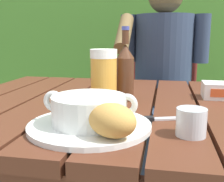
# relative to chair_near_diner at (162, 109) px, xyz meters

# --- Properties ---
(dining_table) EXTENTS (1.22, 0.91, 0.72)m
(dining_table) POSITION_rel_chair_near_diner_xyz_m (-0.09, -0.89, 0.17)
(dining_table) COLOR #522A19
(dining_table) RESTS_ON ground_plane
(hedge_backdrop) EXTENTS (3.74, 0.95, 2.43)m
(hedge_backdrop) POSITION_rel_chair_near_diner_xyz_m (-0.04, 1.01, 0.71)
(hedge_backdrop) COLOR #48832E
(hedge_backdrop) RESTS_ON ground_plane
(chair_near_diner) EXTENTS (0.44, 0.41, 0.93)m
(chair_near_diner) POSITION_rel_chair_near_diner_xyz_m (0.00, 0.00, 0.00)
(chair_near_diner) COLOR #5D1E19
(chair_near_diner) RESTS_ON ground_plane
(person_eating) EXTENTS (0.48, 0.47, 1.26)m
(person_eating) POSITION_rel_chair_near_diner_xyz_m (-0.00, -0.19, 0.27)
(person_eating) COLOR #2E3B52
(person_eating) RESTS_ON ground_plane
(serving_plate) EXTENTS (0.29, 0.29, 0.01)m
(serving_plate) POSITION_rel_chair_near_diner_xyz_m (-0.16, -1.17, 0.27)
(serving_plate) COLOR white
(serving_plate) RESTS_ON dining_table
(soup_bowl) EXTENTS (0.22, 0.17, 0.07)m
(soup_bowl) POSITION_rel_chair_near_diner_xyz_m (-0.16, -1.17, 0.31)
(soup_bowl) COLOR white
(soup_bowl) RESTS_ON serving_plate
(bread_roll) EXTENTS (0.13, 0.12, 0.07)m
(bread_roll) POSITION_rel_chair_near_diner_xyz_m (-0.09, -1.25, 0.31)
(bread_roll) COLOR gold
(bread_roll) RESTS_ON serving_plate
(beer_glass) EXTENTS (0.08, 0.08, 0.17)m
(beer_glass) POSITION_rel_chair_near_diner_xyz_m (-0.18, -0.93, 0.35)
(beer_glass) COLOR gold
(beer_glass) RESTS_ON dining_table
(beer_bottle) EXTENTS (0.06, 0.06, 0.24)m
(beer_bottle) POSITION_rel_chair_near_diner_xyz_m (-0.12, -0.87, 0.36)
(beer_bottle) COLOR #4C2B1A
(beer_bottle) RESTS_ON dining_table
(water_glass_small) EXTENTS (0.07, 0.07, 0.06)m
(water_glass_small) POSITION_rel_chair_near_diner_xyz_m (0.07, -1.17, 0.29)
(water_glass_small) COLOR silver
(water_glass_small) RESTS_ON dining_table
(butter_tub) EXTENTS (0.13, 0.10, 0.05)m
(butter_tub) POSITION_rel_chair_near_diner_xyz_m (0.21, -0.78, 0.29)
(butter_tub) COLOR white
(butter_tub) RESTS_ON dining_table
(table_knife) EXTENTS (0.15, 0.07, 0.01)m
(table_knife) POSITION_rel_chair_near_diner_xyz_m (-0.02, -1.08, 0.26)
(table_knife) COLOR silver
(table_knife) RESTS_ON dining_table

